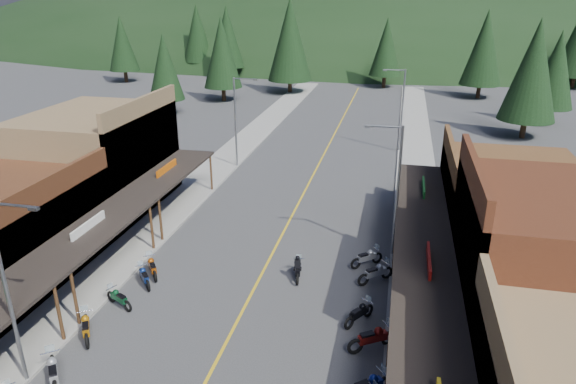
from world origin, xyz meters
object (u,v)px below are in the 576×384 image
Objects in this scene: shop_west_2 at (8,230)px; pine_7 at (197,33)px; pine_9 at (556,70)px; bike_west_7 at (119,297)px; bike_west_5 at (53,371)px; bike_west_9 at (152,266)px; shop_east_3 at (507,205)px; pine_10 at (222,53)px; pine_11 at (533,70)px; bike_east_9 at (376,272)px; shop_east_2 at (549,268)px; streetlight_0 at (9,288)px; streetlight_1 at (237,118)px; pine_2 at (290,40)px; bike_east_10 at (367,257)px; bike_west_8 at (144,276)px; pine_4 at (484,48)px; bike_east_8 at (359,312)px; streetlight_3 at (401,107)px; bike_west_6 at (86,326)px; bike_east_7 at (373,337)px; pedestrian_east_b at (410,215)px; shop_west_3 at (100,160)px; pine_8 at (165,67)px; rider_on_bike at (298,269)px; streetlight_2 at (395,186)px; pine_3 at (386,47)px; pine_0 at (122,43)px.

shop_west_2 is 76.65m from pine_7.
pine_9 is 5.65× the size of bike_west_7.
bike_west_9 is (-0.00, 8.69, -0.08)m from bike_west_5.
pine_9 is (10.25, 33.70, 3.85)m from shop_east_3.
pine_10 reaches higher than pine_9.
pine_11 reaches higher than bike_east_9.
bike_east_9 is (-7.52, 3.07, -2.88)m from shop_east_2.
streetlight_0 is 28.00m from streetlight_1.
pine_2 is 28.44m from pine_7.
bike_east_10 is (11.81, 6.80, 0.05)m from bike_west_7.
bike_west_8 is at bearing 18.58° from bike_west_7.
pine_4 reaches higher than bike_east_8.
streetlight_3 reaches higher than bike_west_6.
bike_east_7 is at bearing -17.16° from bike_west_5.
pine_4 reaches higher than bike_west_7.
pine_4 is (31.75, 58.30, 4.70)m from shop_west_2.
bike_east_8 is 5.55m from bike_east_10.
pedestrian_east_b is (-15.91, -33.04, -5.35)m from pine_9.
shop_west_3 is at bearing 75.87° from bike_west_5.
pine_2 reaches higher than shop_west_3.
pine_10 is 39.85m from pine_11.
streetlight_3 reaches higher than bike_west_7.
pine_10 reaches higher than bike_west_6.
pine_7 is at bearing 174.52° from bike_east_7.
rider_on_bike is at bearing -56.01° from pine_8.
pine_3 reaches higher than streetlight_2.
shop_west_3 is 0.78× the size of pine_2.
pine_11 reaches higher than bike_east_7.
shop_east_3 is at bearing -43.33° from pine_0.
bike_west_5 is (-12.84, -35.88, -3.79)m from streetlight_3.
pine_0 is 68.57m from bike_west_9.
pine_0 is 58.04m from pine_4.
bike_west_9 is (-29.89, -42.19, -5.79)m from pine_9.
bike_east_10 is at bearing -19.51° from bike_west_9.
bike_east_9 is (12.40, 5.12, 0.09)m from bike_west_7.
streetlight_0 is 4.54× the size of pedestrian_east_b.
pine_2 reaches higher than bike_west_7.
bike_west_7 is at bearing -87.92° from streetlight_1.
bike_west_6 is (-13.28, -32.92, -3.84)m from streetlight_3.
pine_3 is 5.61× the size of bike_west_8.
shop_east_3 reaches higher than rider_on_bike.
shop_west_3 is 14.25m from bike_west_7.
pine_10 is at bearing 173.61° from bike_east_7.
shop_west_2 is 9.65m from shop_west_3.
pine_10 reaches higher than bike_east_10.
shop_west_2 is 48.67m from pine_10.
streetlight_1 is 3.59× the size of bike_east_9.
shop_east_3 is 0.78× the size of pine_2.
pine_3 is 37.37m from pine_7.
pine_2 reaches higher than streetlight_3.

